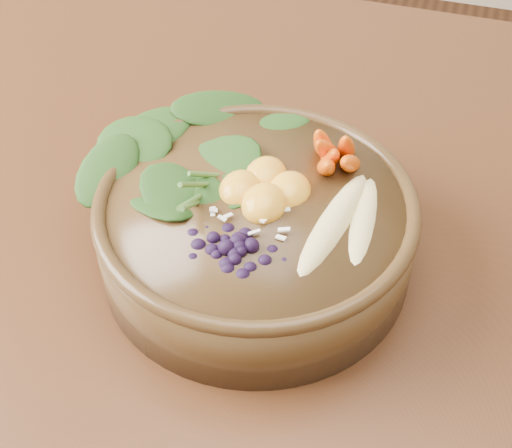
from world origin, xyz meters
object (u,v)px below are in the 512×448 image
object	(u,v)px
kale_heap	(232,132)
dining_table	(419,321)
blueberry_pile	(234,232)
mandarin_cluster	(265,176)
stoneware_bowl	(256,232)
carrot_cluster	(339,127)
banana_halves	(350,209)

from	to	relation	value
kale_heap	dining_table	bearing A→B (deg)	-1.08
kale_heap	blueberry_pile	size ratio (longest dim) A/B	1.42
mandarin_cluster	dining_table	bearing A→B (deg)	13.82
stoneware_bowl	dining_table	bearing A→B (deg)	19.32
carrot_cluster	banana_halves	bearing A→B (deg)	-66.94
dining_table	kale_heap	bearing A→B (deg)	178.92
kale_heap	banana_halves	distance (m)	0.13
banana_halves	carrot_cluster	bearing A→B (deg)	113.06
stoneware_bowl	kale_heap	distance (m)	0.09
stoneware_bowl	mandarin_cluster	world-z (taller)	mandarin_cluster
carrot_cluster	dining_table	bearing A→B (deg)	-7.18
stoneware_bowl	banana_halves	size ratio (longest dim) A/B	1.78
dining_table	banana_halves	bearing A→B (deg)	-144.94
carrot_cluster	mandarin_cluster	world-z (taller)	carrot_cluster
stoneware_bowl	banana_halves	bearing A→B (deg)	0.54
dining_table	stoneware_bowl	xyz separation A→B (m)	(-0.15, -0.05, 0.13)
stoneware_bowl	banana_halves	xyz separation A→B (m)	(0.08, 0.00, 0.05)
dining_table	banana_halves	distance (m)	0.20
carrot_cluster	banana_halves	world-z (taller)	carrot_cluster
kale_heap	carrot_cluster	world-z (taller)	carrot_cluster
stoneware_bowl	kale_heap	size ratio (longest dim) A/B	1.53
dining_table	kale_heap	world-z (taller)	kale_heap
stoneware_bowl	carrot_cluster	xyz separation A→B (m)	(0.05, 0.07, 0.07)
mandarin_cluster	banana_halves	bearing A→B (deg)	-11.95
dining_table	mandarin_cluster	distance (m)	0.24
stoneware_bowl	banana_halves	distance (m)	0.09
dining_table	blueberry_pile	xyz separation A→B (m)	(-0.15, -0.11, 0.18)
mandarin_cluster	blueberry_pile	world-z (taller)	blueberry_pile
mandarin_cluster	blueberry_pile	size ratio (longest dim) A/B	0.69
dining_table	blueberry_pile	size ratio (longest dim) A/B	13.04
kale_heap	blueberry_pile	world-z (taller)	kale_heap
dining_table	blueberry_pile	distance (m)	0.26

